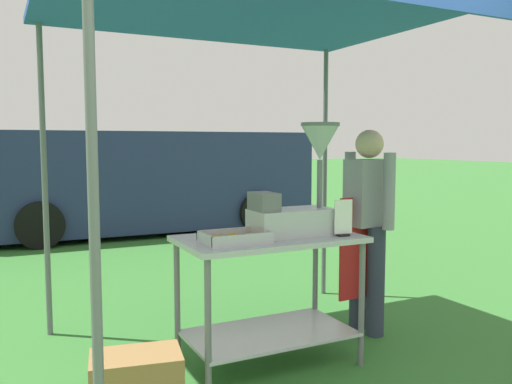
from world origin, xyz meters
TOP-DOWN VIEW (x-y plane):
  - ground_plane at (0.00, 6.00)m, footprint 70.00×70.00m
  - stall_canopy at (0.27, 1.33)m, footprint 2.77×2.45m
  - donut_cart at (0.27, 1.23)m, footprint 1.21×0.68m
  - donut_tray at (-0.01, 1.13)m, footprint 0.42×0.27m
  - donut_fryer at (0.48, 1.20)m, footprint 0.63×0.28m
  - menu_sign at (0.72, 1.02)m, footprint 0.13×0.05m
  - vendor at (1.26, 1.45)m, footprint 0.46×0.54m
  - supply_crate at (-0.67, 1.11)m, footprint 0.57×0.42m
  - van_navy at (0.95, 7.11)m, footprint 5.59×2.22m

SIDE VIEW (x-z plane):
  - ground_plane at x=0.00m, z-range 0.00..0.00m
  - supply_crate at x=-0.67m, z-range 0.00..0.29m
  - donut_cart at x=0.27m, z-range 0.19..1.08m
  - van_navy at x=0.95m, z-range 0.03..1.72m
  - vendor at x=1.26m, z-range 0.10..1.71m
  - donut_tray at x=-0.01m, z-range 0.87..0.94m
  - menu_sign at x=0.72m, z-range 0.87..1.11m
  - donut_fryer at x=0.48m, z-range 0.79..1.55m
  - stall_canopy at x=0.27m, z-range 1.14..3.59m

